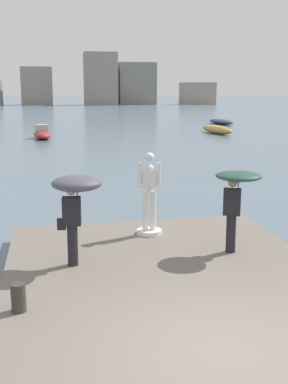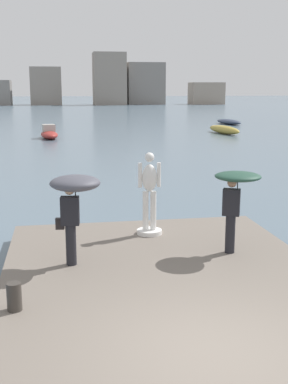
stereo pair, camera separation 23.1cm
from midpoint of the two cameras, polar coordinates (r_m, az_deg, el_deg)
The scene contains 10 objects.
ground_plane at distance 46.47m, azimuth -7.04°, elevation 6.78°, with size 400.00×400.00×0.00m, color slate.
pier at distance 9.43m, azimuth 4.44°, elevation -12.53°, with size 6.58×10.15×0.40m, color #70665B.
statue_white_figure at distance 12.59m, azimuth 1.16°, elevation -0.65°, with size 0.65×0.65×2.11m.
onlooker_left at distance 10.37m, azimuth -7.43°, elevation -0.08°, with size 1.17×1.17×1.92m.
onlooker_right at distance 11.25m, azimuth 11.06°, elevation 0.36°, with size 1.37×1.37×1.87m.
mooring_bollard at distance 8.79m, azimuth -13.95°, elevation -11.59°, with size 0.25×0.25×0.49m, color #38332D.
boat_near at distance 41.52m, azimuth -10.68°, elevation 6.61°, with size 1.80×3.79×1.13m.
boat_mid at distance 57.63m, azimuth 9.85°, elevation 7.96°, with size 2.23×5.12×0.57m.
boat_rightward at distance 45.72m, azimuth 9.33°, elevation 7.09°, with size 1.85×5.48×0.73m.
distant_skyline at distance 122.99m, azimuth -6.32°, elevation 12.05°, with size 72.60×11.51×12.21m.
Camera 2 is at (-2.03, -6.26, 4.10)m, focal length 46.40 mm.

